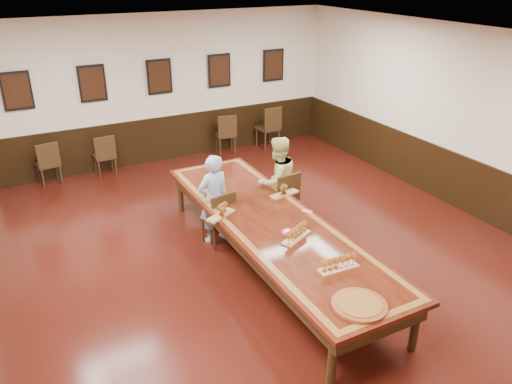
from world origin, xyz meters
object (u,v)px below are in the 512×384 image
spare_chair_d (268,127)px  spare_chair_b (104,155)px  chair_man (218,217)px  person_man (214,199)px  spare_chair_c (225,133)px  conference_table (272,229)px  chair_woman (281,198)px  spare_chair_a (47,163)px  carved_platter (359,305)px  person_woman (277,181)px

spare_chair_d → spare_chair_b: bearing=-4.9°
chair_man → person_man: 0.29m
spare_chair_c → conference_table: spare_chair_c is taller
chair_woman → spare_chair_a: (-3.28, 3.69, -0.04)m
chair_woman → person_man: (-1.22, 0.02, 0.24)m
spare_chair_c → person_man: size_ratio=0.64×
person_man → spare_chair_b: bearing=-83.8°
carved_platter → chair_woman: bearing=74.2°
chair_man → spare_chair_b: size_ratio=1.03×
chair_man → chair_woman: chair_woman is taller
spare_chair_a → chair_man: bearing=111.0°
person_woman → spare_chair_d: bearing=-124.2°
spare_chair_b → spare_chair_a: bearing=-4.5°
chair_woman → person_woman: (-0.01, 0.10, 0.28)m
conference_table → spare_chair_d: bearing=61.7°
spare_chair_c → conference_table: bearing=82.9°
chair_woman → spare_chair_c: (0.66, 3.71, -0.02)m
spare_chair_d → spare_chair_c: bearing=-11.4°
chair_man → person_woman: person_woman is taller
chair_man → carved_platter: chair_man is taller
person_man → conference_table: size_ratio=0.29×
spare_chair_d → chair_woman: bearing=60.1°
spare_chair_d → person_man: (-2.95, -3.56, 0.22)m
spare_chair_c → person_man: person_man is taller
spare_chair_b → spare_chair_c: 2.83m
chair_man → spare_chair_a: (-2.08, 3.77, -0.01)m
chair_man → spare_chair_d: size_ratio=0.90×
carved_platter → spare_chair_c: bearing=77.2°
spare_chair_d → carved_platter: (-2.63, -6.78, 0.26)m
chair_woman → spare_chair_b: bearing=-66.6°
spare_chair_a → person_man: (2.06, -3.67, 0.28)m
chair_man → person_man: bearing=-90.0°
person_man → chair_man: bearing=90.0°
spare_chair_d → person_man: 4.62m
spare_chair_b → spare_chair_d: spare_chair_d is taller
person_woman → carved_platter: 3.43m
spare_chair_b → chair_woman: bearing=119.5°
chair_woman → spare_chair_a: bearing=-55.9°
spare_chair_c → person_man: bearing=72.6°
chair_man → chair_woman: bearing=175.1°
chair_woman → spare_chair_d: (1.73, 3.58, 0.02)m
chair_man → spare_chair_d: 4.68m
spare_chair_d → conference_table: (-2.50, -4.63, 0.10)m
spare_chair_c → person_man: 4.15m
chair_woman → spare_chair_c: bearing=-107.7°
chair_woman → carved_platter: chair_woman is taller
chair_man → spare_chair_a: bearing=-69.7°
chair_woman → spare_chair_c: size_ratio=1.05×
conference_table → chair_man: bearing=113.9°
spare_chair_c → person_woman: person_woman is taller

